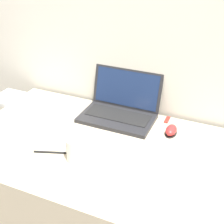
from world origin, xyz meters
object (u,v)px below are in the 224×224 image
Objects in this scene: laptop at (120,107)px; usb_stick at (167,120)px; pen at (51,152)px; external_keyboard at (30,103)px; computer_mouse at (171,130)px; drink_cup at (77,149)px.

laptop is 6.25× the size of usb_stick.
pen is at bearing -110.60° from laptop.
pen is at bearing -130.14° from usb_stick.
laptop reaches higher than external_keyboard.
computer_mouse is at bearing 2.01° from external_keyboard.
usb_stick is (-0.05, 0.11, -0.01)m from computer_mouse.
drink_cup is 0.14m from pen.
usb_stick is at bearing 59.90° from drink_cup.
computer_mouse reaches higher than usb_stick.
external_keyboard is at bearing -170.32° from laptop.
usb_stick and pen have the same top height.
laptop is 0.84× the size of external_keyboard.
usb_stick is at bearing 49.86° from pen.
external_keyboard is at bearing 146.09° from drink_cup.
laptop is 0.25m from usb_stick.
computer_mouse is at bearing 48.10° from drink_cup.
computer_mouse is 0.80m from external_keyboard.
computer_mouse is 0.12m from usb_stick.
laptop reaches higher than computer_mouse.
computer_mouse reaches higher than pen.
laptop is at bearing 86.00° from drink_cup.
drink_cup is at bearing -120.10° from usb_stick.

